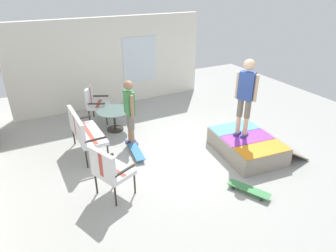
# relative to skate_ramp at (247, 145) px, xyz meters

# --- Properties ---
(ground_plane) EXTENTS (12.00, 12.00, 0.10)m
(ground_plane) POSITION_rel_skate_ramp_xyz_m (0.60, 1.23, -0.26)
(ground_plane) COLOR #A8A8A3
(house_facade) EXTENTS (0.23, 6.00, 2.67)m
(house_facade) POSITION_rel_skate_ramp_xyz_m (4.40, 1.72, 1.12)
(house_facade) COLOR white
(house_facade) RESTS_ON ground_plane
(skate_ramp) EXTENTS (1.78, 1.89, 0.42)m
(skate_ramp) POSITION_rel_skate_ramp_xyz_m (0.00, 0.00, 0.00)
(skate_ramp) COLOR gray
(skate_ramp) RESTS_ON ground_plane
(patio_bench) EXTENTS (1.26, 0.58, 1.02)m
(patio_bench) POSITION_rel_skate_ramp_xyz_m (1.70, 3.32, 0.40)
(patio_bench) COLOR #2D2823
(patio_bench) RESTS_ON ground_plane
(patio_chair_near_house) EXTENTS (0.80, 0.76, 1.02)m
(patio_chair_near_house) POSITION_rel_skate_ramp_xyz_m (3.35, 2.62, 0.40)
(patio_chair_near_house) COLOR #2D2823
(patio_chair_near_house) RESTS_ON ground_plane
(patio_chair_by_wall) EXTENTS (0.78, 0.75, 1.02)m
(patio_chair_by_wall) POSITION_rel_skate_ramp_xyz_m (-0.02, 3.26, 0.40)
(patio_chair_by_wall) COLOR #2D2823
(patio_chair_by_wall) RESTS_ON ground_plane
(patio_table) EXTENTS (0.90, 0.90, 0.57)m
(patio_table) POSITION_rel_skate_ramp_xyz_m (2.56, 2.33, 0.19)
(patio_table) COLOR #2D2823
(patio_table) RESTS_ON ground_plane
(person_watching) EXTENTS (0.48, 0.25, 1.62)m
(person_watching) POSITION_rel_skate_ramp_xyz_m (1.64, 2.21, 0.72)
(person_watching) COLOR navy
(person_watching) RESTS_ON ground_plane
(person_skater) EXTENTS (0.43, 0.35, 1.76)m
(person_skater) POSITION_rel_skate_ramp_xyz_m (0.15, 0.10, 1.25)
(person_skater) COLOR navy
(person_skater) RESTS_ON skate_ramp
(skateboard_by_bench) EXTENTS (0.82, 0.29, 0.10)m
(skateboard_by_bench) POSITION_rel_skate_ramp_xyz_m (1.10, 2.30, -0.13)
(skateboard_by_bench) COLOR #3372B2
(skateboard_by_bench) RESTS_ON ground_plane
(skateboard_spare) EXTENTS (0.81, 0.53, 0.10)m
(skateboard_spare) POSITION_rel_skate_ramp_xyz_m (-1.13, 0.93, -0.13)
(skateboard_spare) COLOR #3F8C4C
(skateboard_spare) RESTS_ON ground_plane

